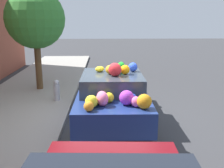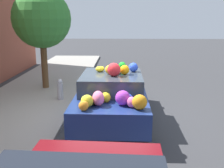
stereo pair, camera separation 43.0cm
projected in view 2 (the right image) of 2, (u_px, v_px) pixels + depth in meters
ground_plane at (106, 119)px, 7.33m from camera, size 60.00×60.00×0.00m
sidewalk_curb at (11, 116)px, 7.40m from camera, size 24.00×3.20×0.11m
street_tree at (42, 19)px, 9.65m from camera, size 2.17×2.17×3.71m
fire_hydrant at (60, 89)px, 8.68m from camera, size 0.20×0.20×0.70m
art_car at (112, 95)px, 7.08m from camera, size 3.97×1.85×1.67m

